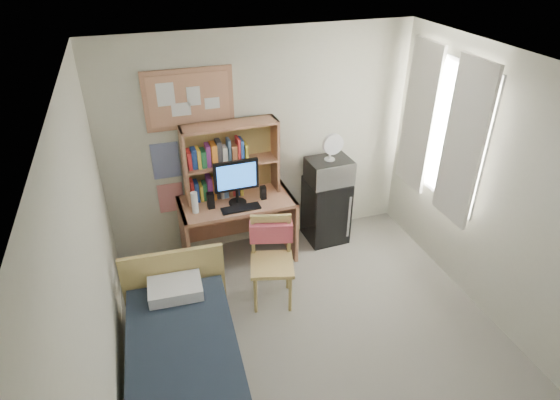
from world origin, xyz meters
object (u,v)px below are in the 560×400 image
object	(u,v)px
desk	(238,230)
desk_chair	(272,264)
mini_fridge	(326,210)
speaker_left	(211,201)
microwave	(329,171)
desk_fan	(330,148)
speaker_right	(263,193)
bulletin_board	(189,99)
monitor	(237,182)
bed	(186,377)

from	to	relation	value
desk	desk_chair	xyz separation A→B (m)	(0.16, -0.83, 0.08)
mini_fridge	speaker_left	world-z (taller)	speaker_left
microwave	desk_fan	bearing A→B (deg)	0.00
speaker_left	desk_fan	distance (m)	1.50
speaker_left	desk_fan	bearing A→B (deg)	3.81
microwave	speaker_right	bearing A→B (deg)	-174.82
bulletin_board	mini_fridge	size ratio (longest dim) A/B	1.15
monitor	speaker_right	bearing A→B (deg)	0.00
bed	speaker_right	size ratio (longest dim) A/B	12.09
desk_chair	monitor	xyz separation A→B (m)	(-0.16, 0.77, 0.58)
desk_chair	speaker_right	distance (m)	0.89
speaker_left	speaker_right	xyz separation A→B (m)	(0.60, 0.01, -0.01)
mini_fridge	desk_fan	distance (m)	0.86
desk	speaker_right	world-z (taller)	speaker_right
monitor	speaker_left	size ratio (longest dim) A/B	2.92
monitor	microwave	size ratio (longest dim) A/B	1.04
microwave	bulletin_board	bearing A→B (deg)	167.71
desk_chair	desk	bearing A→B (deg)	115.86
monitor	speaker_left	xyz separation A→B (m)	(-0.30, -0.01, -0.17)
mini_fridge	desk_fan	world-z (taller)	desk_fan
bulletin_board	monitor	size ratio (longest dim) A/B	1.79
mini_fridge	microwave	distance (m)	0.56
desk	bed	size ratio (longest dim) A/B	0.68
speaker_right	desk_fan	bearing A→B (deg)	6.47
bulletin_board	desk_fan	distance (m)	1.68
desk_chair	bed	distance (m)	1.41
desk_chair	mini_fridge	distance (m)	1.35
speaker_left	speaker_right	distance (m)	0.60
bed	desk	bearing A→B (deg)	66.62
speaker_right	desk_fan	distance (m)	0.94
desk_chair	microwave	bearing A→B (deg)	57.02
speaker_left	speaker_right	world-z (taller)	speaker_left
desk_chair	speaker_left	size ratio (longest dim) A/B	5.34
desk_chair	bulletin_board	bearing A→B (deg)	129.76
desk_chair	speaker_left	distance (m)	0.98
monitor	speaker_right	xyz separation A→B (m)	(0.30, 0.01, -0.18)
monitor	speaker_right	world-z (taller)	monitor
bulletin_board	desk_fan	size ratio (longest dim) A/B	3.05
mini_fridge	speaker_left	bearing A→B (deg)	-176.70
bulletin_board	speaker_right	size ratio (longest dim) A/B	6.04
bed	speaker_right	xyz separation A→B (m)	(1.18, 1.72, 0.62)
bed	speaker_left	xyz separation A→B (m)	(0.58, 1.70, 0.63)
speaker_left	desk_fan	world-z (taller)	desk_fan
desk_chair	desk_fan	xyz separation A→B (m)	(0.99, 0.89, 0.78)
desk	desk_chair	world-z (taller)	desk_chair
desk	speaker_right	size ratio (longest dim) A/B	8.24
desk_fan	bed	bearing A→B (deg)	-140.35
speaker_right	desk_chair	bearing A→B (deg)	-101.34
mini_fridge	bulletin_board	bearing A→B (deg)	168.43
speaker_left	desk_chair	bearing A→B (deg)	-60.22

